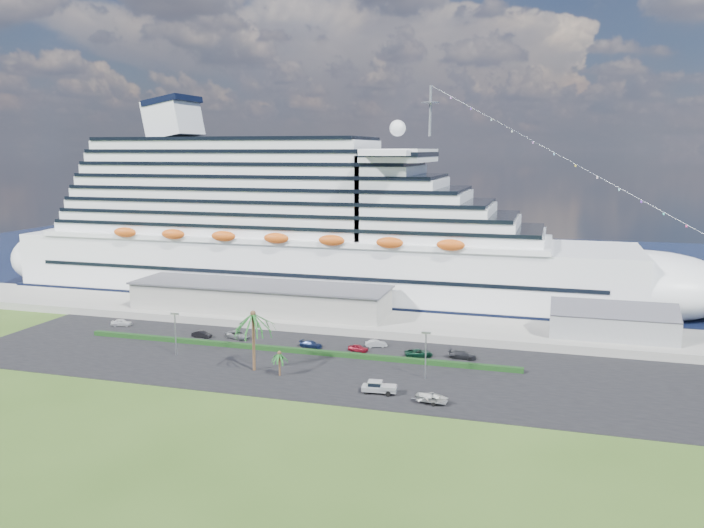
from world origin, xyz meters
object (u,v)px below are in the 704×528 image
(cruise_ship, at_px, (309,235))
(pickup_truck, at_px, (379,387))
(boat_trailer, at_px, (432,397))
(parked_car_3, at_px, (311,344))

(cruise_ship, bearing_deg, pickup_truck, -61.30)
(cruise_ship, distance_m, pickup_truck, 75.85)
(cruise_ship, height_order, boat_trailer, cruise_ship)
(parked_car_3, relative_size, pickup_truck, 0.79)
(cruise_ship, distance_m, boat_trailer, 82.30)
(cruise_ship, xyz_separation_m, parked_car_3, (16.36, -43.76, -15.91))
(parked_car_3, height_order, pickup_truck, pickup_truck)
(parked_car_3, distance_m, boat_trailer, 36.87)
(pickup_truck, bearing_deg, parked_car_3, 132.09)
(parked_car_3, height_order, boat_trailer, boat_trailer)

